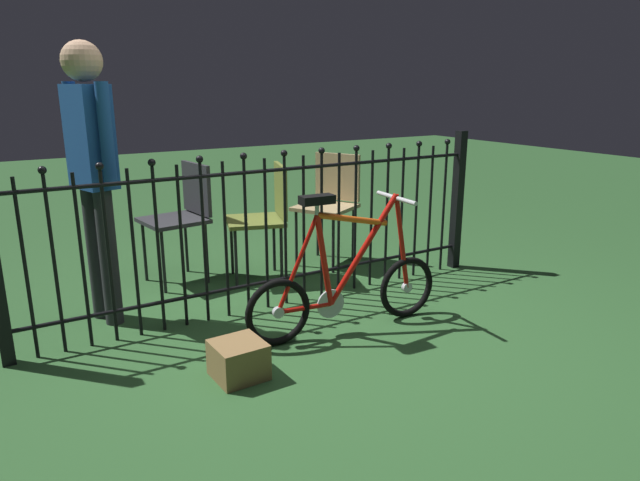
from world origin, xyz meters
name	(u,v)px	position (x,y,z in m)	size (l,w,h in m)	color
ground_plane	(323,337)	(0.00, 0.00, 0.00)	(20.00, 20.00, 0.00)	#2C592B
iron_fence	(272,227)	(-0.03, 0.60, 0.56)	(3.37, 0.07, 1.12)	black
bicycle	(346,284)	(0.17, 0.02, 0.30)	(1.32, 0.40, 0.87)	black
chair_tan	(330,197)	(0.85, 1.27, 0.56)	(0.59, 0.59, 0.91)	black
chair_charcoal	(183,210)	(-0.36, 1.44, 0.55)	(0.49, 0.49, 0.90)	black
chair_olive	(266,211)	(0.19, 1.15, 0.54)	(0.54, 0.53, 0.89)	black
person_visitor	(92,159)	(-1.05, 0.95, 1.04)	(0.26, 0.46, 1.72)	#2D2D33
display_crate	(238,360)	(-0.63, -0.18, 0.10)	(0.25, 0.25, 0.19)	olive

